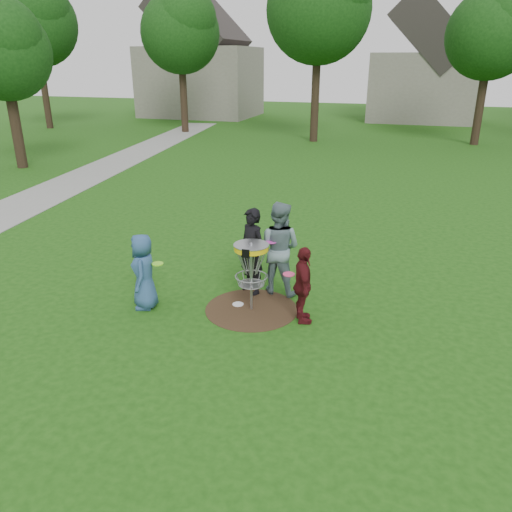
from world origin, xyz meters
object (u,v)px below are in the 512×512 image
(player_black, at_px, (252,252))
(player_grey, at_px, (278,248))
(disc_golf_basket, at_px, (251,261))
(player_blue, at_px, (144,272))
(player_maroon, at_px, (303,285))

(player_black, xyz_separation_m, player_grey, (0.51, 0.19, 0.07))
(player_grey, xyz_separation_m, disc_golf_basket, (-0.28, -0.94, 0.05))
(player_blue, bearing_deg, disc_golf_basket, 84.35)
(player_grey, bearing_deg, disc_golf_basket, 80.87)
(player_maroon, distance_m, disc_golf_basket, 1.09)
(player_blue, relative_size, player_maroon, 1.03)
(player_blue, xyz_separation_m, player_grey, (2.28, 1.44, 0.22))
(player_blue, height_order, player_maroon, player_blue)
(player_blue, relative_size, player_black, 0.83)
(player_maroon, bearing_deg, player_grey, 13.80)
(disc_golf_basket, bearing_deg, player_maroon, -9.57)
(player_maroon, bearing_deg, player_black, 33.56)
(player_grey, bearing_deg, player_maroon, 131.53)
(player_black, xyz_separation_m, disc_golf_basket, (0.23, -0.75, 0.12))
(player_blue, distance_m, player_maroon, 3.05)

